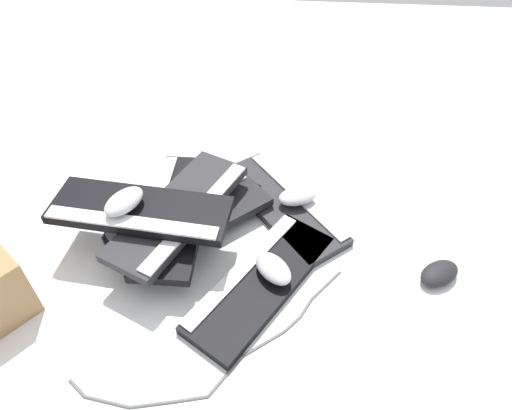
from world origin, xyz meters
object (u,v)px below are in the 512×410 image
keyboard_1 (260,282)px  mouse_1 (273,268)px  keyboard_0 (189,217)px  mouse_3 (439,273)px  keyboard_2 (282,205)px  keyboard_6 (140,211)px  keyboard_5 (180,210)px  keyboard_4 (175,213)px  keyboard_3 (191,219)px  mouse_0 (297,196)px  mouse_2 (124,201)px

keyboard_1 → mouse_1: size_ratio=4.11×
keyboard_0 → mouse_3: (-0.65, 0.14, 0.01)m
keyboard_2 → keyboard_6: bearing=26.5°
keyboard_6 → keyboard_5: bearing=-156.9°
keyboard_4 → keyboard_5: 0.04m
keyboard_4 → mouse_1: 0.30m
keyboard_1 → keyboard_6: bearing=-18.1°
keyboard_2 → mouse_3: (-0.40, 0.21, 0.01)m
keyboard_0 → keyboard_6: (0.09, 0.10, 0.12)m
keyboard_4 → keyboard_6: size_ratio=0.98×
keyboard_5 → keyboard_3: bearing=-121.4°
keyboard_5 → mouse_0: size_ratio=4.21×
keyboard_1 → keyboard_4: (0.24, -0.16, 0.06)m
keyboard_5 → keyboard_1: bearing=147.6°
keyboard_3 → keyboard_2: bearing=-156.0°
mouse_3 → mouse_0: bearing=-67.9°
keyboard_1 → mouse_2: bearing=-15.4°
keyboard_2 → keyboard_5: (0.26, 0.13, 0.09)m
keyboard_2 → keyboard_6: (0.35, 0.17, 0.12)m
keyboard_2 → mouse_1: size_ratio=3.97×
keyboard_2 → mouse_1: 0.26m
mouse_1 → keyboard_5: bearing=-157.7°
mouse_3 → keyboard_6: bearing=-39.9°
mouse_0 → mouse_3: 0.42m
mouse_2 → keyboard_0: bearing=161.8°
keyboard_2 → mouse_0: size_ratio=3.97×
mouse_2 → keyboard_5: bearing=140.5°
mouse_0 → mouse_3: mouse_0 is taller
keyboard_0 → mouse_1: 0.31m
keyboard_6 → mouse_0: size_ratio=4.11×
mouse_0 → keyboard_2: bearing=-22.2°
keyboard_0 → keyboard_5: (0.00, 0.06, 0.09)m
keyboard_3 → keyboard_4: (0.04, 0.01, 0.03)m
keyboard_0 → mouse_1: size_ratio=4.04×
mouse_0 → keyboard_4: bearing=-2.9°
keyboard_6 → mouse_1: bearing=165.8°
keyboard_3 → mouse_0: size_ratio=3.90×
keyboard_3 → mouse_0: mouse_0 is taller
keyboard_2 → keyboard_5: 0.30m
keyboard_4 → keyboard_5: bearing=137.9°
keyboard_2 → mouse_3: bearing=151.5°
keyboard_2 → mouse_2: bearing=25.5°
keyboard_1 → mouse_3: mouse_3 is taller
keyboard_2 → mouse_1: (0.01, 0.26, 0.04)m
keyboard_5 → keyboard_0: bearing=-91.2°
keyboard_1 → keyboard_4: size_ratio=1.03×
keyboard_1 → mouse_3: (-0.44, -0.06, 0.01)m
mouse_1 → mouse_3: 0.41m
keyboard_3 → mouse_1: 0.27m
mouse_3 → keyboard_2: bearing=-65.1°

